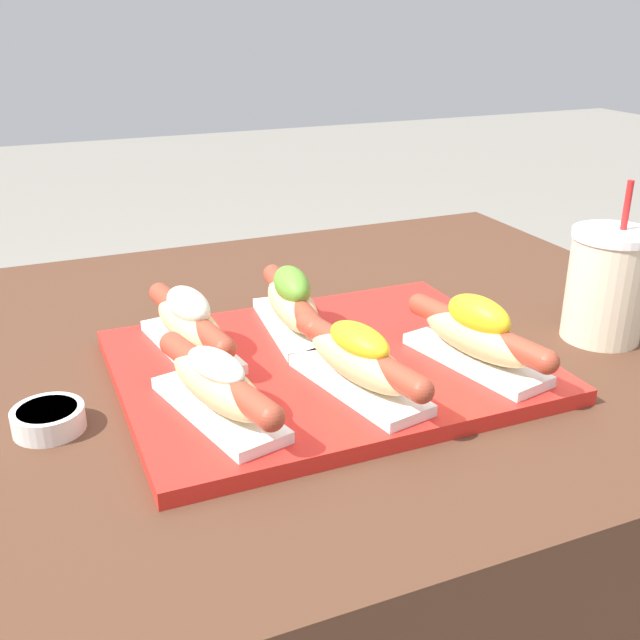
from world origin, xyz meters
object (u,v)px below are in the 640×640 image
Objects in this scene: hot_dog_3 at (190,323)px; sauce_bowl at (48,418)px; serving_tray at (327,365)px; hot_dog_0 at (217,385)px; drink_cup at (607,285)px; hot_dog_2 at (477,335)px; hot_dog_4 at (292,303)px; hot_dog_1 at (359,360)px.

hot_dog_3 reaches higher than sauce_bowl.
hot_dog_0 is at bearing -153.67° from serving_tray.
drink_cup reaches higher than sauce_bowl.
serving_tray is 2.17× the size of hot_dog_2.
hot_dog_2 is at bearing -29.09° from hot_dog_3.
hot_dog_3 is at bearing -175.40° from hot_dog_4.
hot_dog_4 is at bearing 94.33° from serving_tray.
sauce_bowl is 0.35× the size of drink_cup.
hot_dog_0 is 0.15m from hot_dog_1.
hot_dog_0 is 0.17m from sauce_bowl.
hot_dog_2 is (0.15, 0.00, 0.00)m from hot_dog_1.
serving_tray is at bearing 152.12° from hot_dog_2.
hot_dog_1 is at bearing -13.46° from sauce_bowl.
hot_dog_0 is 1.06× the size of drink_cup.
hot_dog_4 is (-0.16, 0.17, -0.00)m from hot_dog_2.
sauce_bowl is at bearing 157.07° from hot_dog_0.
sauce_bowl is at bearing -161.66° from hot_dog_4.
sauce_bowl is at bearing -178.58° from serving_tray.
hot_dog_4 is 0.39m from drink_cup.
hot_dog_3 is 3.03× the size of sauce_bowl.
hot_dog_3 is (0.01, 0.15, 0.00)m from hot_dog_0.
sauce_bowl is (-0.31, 0.07, -0.04)m from hot_dog_1.
drink_cup is (0.36, 0.04, 0.02)m from hot_dog_1.
hot_dog_3 reaches higher than serving_tray.
hot_dog_2 is (0.15, -0.08, 0.04)m from serving_tray.
hot_dog_2 reaches higher than hot_dog_0.
hot_dog_2 is 1.07× the size of drink_cup.
hot_dog_1 is (0.15, -0.01, 0.00)m from hot_dog_0.
sauce_bowl is (-0.45, 0.07, -0.04)m from hot_dog_2.
hot_dog_0 is at bearing -130.72° from hot_dog_4.
serving_tray is at bearing 26.33° from hot_dog_0.
hot_dog_4 reaches higher than hot_dog_3.
hot_dog_1 reaches higher than hot_dog_0.
hot_dog_0 is at bearing -94.09° from hot_dog_3.
drink_cup is at bearing 8.86° from hot_dog_2.
hot_dog_2 is 0.99× the size of hot_dog_3.
serving_tray is 0.17m from hot_dog_0.
hot_dog_4 is (0.14, 0.17, 0.00)m from hot_dog_0.
hot_dog_1 is 0.99× the size of hot_dog_3.
hot_dog_2 and hot_dog_4 have the same top height.
serving_tray is 0.37m from drink_cup.
hot_dog_3 is 0.19m from sauce_bowl.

